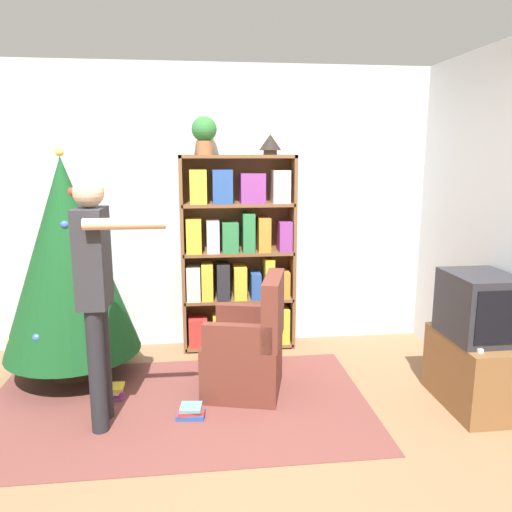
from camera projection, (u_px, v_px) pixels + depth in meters
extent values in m
plane|color=#846042|center=(219.00, 447.00, 3.12)|extent=(14.00, 14.00, 0.00)
cube|color=silver|center=(208.00, 209.00, 4.67)|extent=(8.00, 0.10, 2.60)
cube|color=brown|center=(178.00, 405.00, 3.63)|extent=(2.78, 1.60, 0.01)
cube|color=brown|center=(183.00, 256.00, 4.53)|extent=(0.03, 0.27, 1.80)
cube|color=brown|center=(292.00, 253.00, 4.65)|extent=(0.03, 0.27, 1.80)
cube|color=brown|center=(238.00, 157.00, 4.41)|extent=(1.04, 0.27, 0.03)
cube|color=brown|center=(237.00, 252.00, 4.71)|extent=(1.04, 0.01, 1.80)
cube|color=brown|center=(239.00, 343.00, 4.76)|extent=(1.01, 0.27, 0.03)
cube|color=#B22D28|center=(198.00, 331.00, 4.66)|extent=(0.17, 0.22, 0.26)
cube|color=gold|center=(219.00, 330.00, 4.68)|extent=(0.12, 0.21, 0.28)
cube|color=#2D7A42|center=(238.00, 324.00, 4.70)|extent=(0.14, 0.23, 0.37)
cube|color=#B22D28|center=(261.00, 327.00, 4.73)|extent=(0.14, 0.22, 0.29)
cube|color=gold|center=(281.00, 324.00, 4.74)|extent=(0.13, 0.22, 0.34)
cube|color=brown|center=(239.00, 299.00, 4.67)|extent=(1.01, 0.27, 0.03)
cube|color=beige|center=(194.00, 283.00, 4.57)|extent=(0.12, 0.23, 0.31)
cube|color=gold|center=(207.00, 281.00, 4.57)|extent=(0.10, 0.21, 0.34)
cube|color=#232328|center=(223.00, 281.00, 4.60)|extent=(0.12, 0.24, 0.33)
cube|color=gold|center=(240.00, 282.00, 4.63)|extent=(0.12, 0.25, 0.31)
cube|color=#284C93|center=(255.00, 285.00, 4.64)|extent=(0.09, 0.22, 0.24)
cube|color=gold|center=(268.00, 278.00, 4.65)|extent=(0.09, 0.25, 0.37)
cube|color=orange|center=(283.00, 284.00, 4.67)|extent=(0.11, 0.22, 0.25)
cube|color=brown|center=(238.00, 253.00, 4.58)|extent=(1.01, 0.27, 0.03)
cube|color=gold|center=(194.00, 236.00, 4.47)|extent=(0.13, 0.20, 0.31)
cube|color=beige|center=(213.00, 236.00, 4.50)|extent=(0.11, 0.21, 0.29)
cube|color=#2D7A42|center=(230.00, 237.00, 4.51)|extent=(0.14, 0.20, 0.27)
cube|color=#2D7A42|center=(248.00, 232.00, 4.53)|extent=(0.11, 0.21, 0.35)
cube|color=orange|center=(264.00, 234.00, 4.55)|extent=(0.11, 0.22, 0.31)
cube|color=#843889|center=(284.00, 236.00, 4.57)|extent=(0.12, 0.19, 0.27)
cube|color=brown|center=(238.00, 205.00, 4.50)|extent=(1.01, 0.27, 0.03)
cube|color=gold|center=(198.00, 187.00, 4.40)|extent=(0.15, 0.22, 0.30)
cube|color=#284C93|center=(222.00, 187.00, 4.42)|extent=(0.18, 0.21, 0.30)
cube|color=#843889|center=(252.00, 188.00, 4.46)|extent=(0.22, 0.22, 0.27)
cube|color=beige|center=(280.00, 187.00, 4.48)|extent=(0.15, 0.21, 0.29)
cube|color=brown|center=(473.00, 371.00, 3.60)|extent=(0.41, 0.72, 0.52)
cube|color=#28282D|center=(479.00, 306.00, 3.50)|extent=(0.42, 0.51, 0.47)
cube|color=black|center=(501.00, 318.00, 3.25)|extent=(0.34, 0.01, 0.36)
cube|color=white|center=(476.00, 348.00, 3.32)|extent=(0.04, 0.12, 0.02)
cylinder|color=#4C3323|center=(76.00, 370.00, 4.12)|extent=(0.36, 0.36, 0.10)
cylinder|color=brown|center=(75.00, 357.00, 4.10)|extent=(0.08, 0.08, 0.12)
cone|color=#14471E|center=(67.00, 257.00, 3.93)|extent=(1.07, 1.07, 1.57)
sphere|color=#335BB2|center=(68.00, 225.00, 4.06)|extent=(0.06, 0.06, 0.06)
sphere|color=gold|center=(45.00, 287.00, 4.19)|extent=(0.07, 0.07, 0.07)
sphere|color=#335BB2|center=(41.00, 238.00, 3.93)|extent=(0.05, 0.05, 0.05)
sphere|color=#335BB2|center=(64.00, 225.00, 3.73)|extent=(0.06, 0.06, 0.06)
sphere|color=#B74C93|center=(93.00, 241.00, 3.91)|extent=(0.05, 0.05, 0.05)
sphere|color=#335BB2|center=(37.00, 337.00, 3.64)|extent=(0.07, 0.07, 0.07)
sphere|color=gold|center=(11.00, 341.00, 3.87)|extent=(0.07, 0.07, 0.07)
sphere|color=#B74C93|center=(109.00, 310.00, 4.44)|extent=(0.06, 0.06, 0.06)
sphere|color=#B74C93|center=(55.00, 224.00, 4.00)|extent=(0.05, 0.05, 0.05)
sphere|color=red|center=(71.00, 192.00, 3.80)|extent=(0.07, 0.07, 0.07)
sphere|color=#E5CC4C|center=(59.00, 152.00, 3.77)|extent=(0.07, 0.07, 0.07)
cube|color=brown|center=(243.00, 365.00, 3.83)|extent=(0.68, 0.68, 0.42)
cube|color=brown|center=(273.00, 309.00, 3.71)|extent=(0.25, 0.57, 0.50)
cube|color=brown|center=(247.00, 317.00, 4.00)|extent=(0.51, 0.20, 0.20)
cube|color=brown|center=(237.00, 338.00, 3.53)|extent=(0.51, 0.20, 0.20)
cylinder|color=#232328|center=(103.00, 360.00, 3.40)|extent=(0.11, 0.11, 0.84)
cylinder|color=#232328|center=(97.00, 372.00, 3.22)|extent=(0.11, 0.11, 0.84)
cube|color=#2D2D33|center=(93.00, 257.00, 3.16)|extent=(0.19, 0.32, 0.63)
cylinder|color=#DBAD89|center=(99.00, 256.00, 3.36)|extent=(0.07, 0.07, 0.50)
cylinder|color=#DBAD89|center=(124.00, 224.00, 2.94)|extent=(0.48, 0.08, 0.07)
cube|color=white|center=(165.00, 223.00, 2.97)|extent=(0.11, 0.04, 0.03)
sphere|color=#DBAD89|center=(88.00, 192.00, 3.08)|extent=(0.19, 0.19, 0.19)
cylinder|color=#935B38|center=(205.00, 148.00, 4.36)|extent=(0.14, 0.14, 0.12)
sphere|color=#2D7033|center=(204.00, 129.00, 4.33)|extent=(0.22, 0.22, 0.22)
cylinder|color=#473828|center=(270.00, 153.00, 4.44)|extent=(0.12, 0.12, 0.04)
cone|color=black|center=(270.00, 142.00, 4.42)|extent=(0.20, 0.20, 0.14)
cube|color=#843889|center=(110.00, 397.00, 3.74)|extent=(0.21, 0.13, 0.03)
cube|color=#843889|center=(111.00, 393.00, 3.74)|extent=(0.19, 0.15, 0.03)
cube|color=beige|center=(110.00, 390.00, 3.73)|extent=(0.17, 0.13, 0.03)
cube|color=gold|center=(110.00, 387.00, 3.72)|extent=(0.20, 0.14, 0.02)
cube|color=#284C93|center=(191.00, 415.00, 3.47)|extent=(0.21, 0.16, 0.04)
cube|color=#B22D28|center=(191.00, 411.00, 3.46)|extent=(0.19, 0.11, 0.02)
cube|color=#5B899E|center=(191.00, 407.00, 3.47)|extent=(0.16, 0.16, 0.02)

